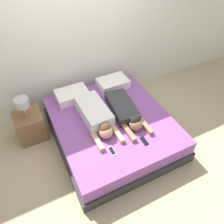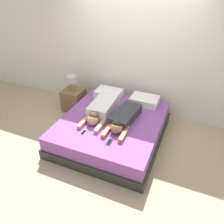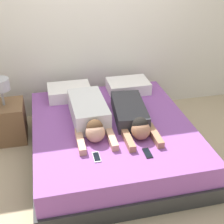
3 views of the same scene
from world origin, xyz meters
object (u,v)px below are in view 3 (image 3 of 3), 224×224
object	(u,v)px
bed	(112,139)
nightstand	(7,120)
cell_phone_right	(147,153)
pillow_head_right	(128,86)
person_right	(132,116)
pillow_head_left	(69,92)
cell_phone_left	(97,157)
person_left	(90,114)

from	to	relation	value
bed	nightstand	xyz separation A→B (m)	(-1.20, 0.62, 0.06)
cell_phone_right	pillow_head_right	bearing A→B (deg)	82.49
person_right	nightstand	size ratio (longest dim) A/B	1.26
person_right	cell_phone_right	bearing A→B (deg)	-91.07
pillow_head_left	cell_phone_left	size ratio (longest dim) A/B	3.43
person_left	person_right	xyz separation A→B (m)	(0.47, -0.10, -0.03)
bed	pillow_head_right	xyz separation A→B (m)	(0.40, 0.76, 0.29)
cell_phone_left	nightstand	bearing A→B (deg)	127.96
cell_phone_right	nightstand	bearing A→B (deg)	139.02
bed	cell_phone_left	distance (m)	0.67
cell_phone_left	pillow_head_left	bearing A→B (deg)	94.96
nightstand	pillow_head_right	bearing A→B (deg)	5.01
pillow_head_right	person_right	bearing A→B (deg)	-102.15
person_right	pillow_head_left	bearing A→B (deg)	128.19
person_left	cell_phone_right	size ratio (longest dim) A/B	6.53
pillow_head_left	cell_phone_right	world-z (taller)	pillow_head_left
person_right	cell_phone_right	xyz separation A→B (m)	(-0.01, -0.58, -0.08)
bed	pillow_head_left	distance (m)	0.90
pillow_head_left	cell_phone_left	bearing A→B (deg)	-85.04
nightstand	bed	bearing A→B (deg)	-27.19
pillow_head_left	person_left	size ratio (longest dim) A/B	0.52
pillow_head_right	cell_phone_left	size ratio (longest dim) A/B	3.43
person_left	nightstand	distance (m)	1.14
pillow_head_left	person_left	xyz separation A→B (m)	(0.15, -0.69, 0.04)
pillow_head_left	cell_phone_left	world-z (taller)	pillow_head_left
pillow_head_right	cell_phone_right	xyz separation A→B (m)	(-0.18, -1.37, -0.07)
person_left	pillow_head_right	bearing A→B (deg)	47.40
bed	pillow_head_right	distance (m)	0.90
bed	person_right	bearing A→B (deg)	-7.88
nightstand	cell_phone_left	bearing A→B (deg)	-52.04
person_left	cell_phone_left	bearing A→B (deg)	-93.57
person_right	cell_phone_left	bearing A→B (deg)	-133.52
bed	person_right	size ratio (longest dim) A/B	1.95
person_left	pillow_head_left	bearing A→B (deg)	102.55
bed	person_right	distance (m)	0.38
nightstand	pillow_head_left	bearing A→B (deg)	9.85
person_right	cell_phone_right	size ratio (longest dim) A/B	6.54
person_left	cell_phone_right	distance (m)	0.83
cell_phone_right	nightstand	size ratio (longest dim) A/B	0.19
pillow_head_left	person_left	distance (m)	0.71
person_left	cell_phone_left	world-z (taller)	person_left
pillow_head_left	nightstand	size ratio (longest dim) A/B	0.66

